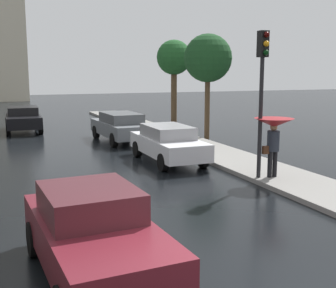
{
  "coord_description": "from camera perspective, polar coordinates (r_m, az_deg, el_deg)",
  "views": [
    {
      "loc": [
        -3.12,
        -4.77,
        3.32
      ],
      "look_at": [
        0.9,
        5.29,
        1.52
      ],
      "focal_mm": 47.0,
      "sensor_mm": 36.0,
      "label": 1
    }
  ],
  "objects": [
    {
      "name": "pedestrian_with_umbrella_far",
      "position": [
        13.51,
        13.54,
        1.94
      ],
      "size": [
        1.18,
        1.18,
        1.79
      ],
      "rotation": [
        0.0,
        0.0,
        0.01
      ],
      "color": "black",
      "rests_on": "sidewalk_strip"
    },
    {
      "name": "car_maroon_mid_road",
      "position": [
        7.29,
        -9.64,
        -11.37
      ],
      "size": [
        1.91,
        4.05,
        1.46
      ],
      "rotation": [
        0.0,
        0.0,
        3.2
      ],
      "color": "maroon",
      "rests_on": "ground"
    },
    {
      "name": "car_white_near_kerb",
      "position": [
        16.16,
        -0.0,
        0.16
      ],
      "size": [
        1.73,
        4.22,
        1.35
      ],
      "rotation": [
        0.0,
        0.0,
        0.0
      ],
      "color": "silver",
      "rests_on": "ground"
    },
    {
      "name": "traffic_light",
      "position": [
        13.23,
        12.12,
        8.45
      ],
      "size": [
        0.26,
        0.39,
        4.33
      ],
      "color": "black",
      "rests_on": "sidewalk_strip"
    },
    {
      "name": "car_black_behind_camera",
      "position": [
        25.62,
        -18.29,
        3.16
      ],
      "size": [
        1.93,
        4.35,
        1.38
      ],
      "rotation": [
        0.0,
        0.0,
        3.12
      ],
      "color": "black",
      "rests_on": "ground"
    },
    {
      "name": "car_grey_far_lane",
      "position": [
        20.98,
        -6.22,
        2.32
      ],
      "size": [
        1.93,
        4.5,
        1.38
      ],
      "rotation": [
        0.0,
        0.0,
        0.05
      ],
      "color": "slate",
      "rests_on": "ground"
    },
    {
      "name": "street_tree_near",
      "position": [
        26.29,
        0.78,
        10.94
      ],
      "size": [
        2.04,
        2.04,
        5.14
      ],
      "color": "#4C3823",
      "rests_on": "ground"
    },
    {
      "name": "street_tree_mid",
      "position": [
        21.55,
        5.2,
        10.94
      ],
      "size": [
        2.32,
        2.32,
        5.09
      ],
      "color": "#4C3823",
      "rests_on": "ground"
    }
  ]
}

